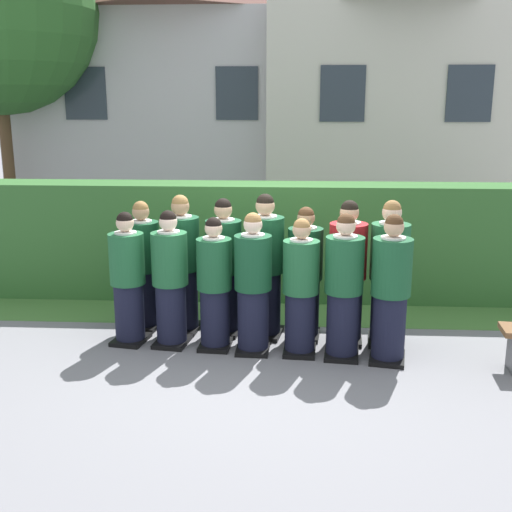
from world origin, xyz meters
The scene contains 19 objects.
ground_plane centered at (0.00, 0.00, 0.00)m, with size 60.00×60.00×0.00m, color slate.
student_front_row_0 centered at (-1.48, 0.18, 0.74)m, with size 0.43×0.50×1.56m.
student_front_row_1 centered at (-0.98, 0.14, 0.76)m, with size 0.43×0.50×1.59m.
student_front_row_2 centered at (-0.46, 0.08, 0.73)m, with size 0.40×0.46×1.53m.
student_front_row_3 centered at (-0.02, 0.00, 0.76)m, with size 0.42×0.47×1.60m.
student_front_row_4 centered at (0.51, -0.03, 0.73)m, with size 0.40×0.46×1.55m.
student_front_row_5 centered at (0.98, -0.10, 0.77)m, with size 0.42×0.50×1.62m.
student_front_row_6 centered at (1.47, -0.19, 0.78)m, with size 0.45×0.55×1.63m.
student_rear_row_0 centered at (-1.42, 0.69, 0.76)m, with size 0.44×0.51×1.60m.
student_rear_row_1 centered at (-0.92, 0.62, 0.81)m, with size 0.45×0.53×1.69m.
student_rear_row_2 centered at (-0.41, 0.57, 0.79)m, with size 0.45×0.55×1.66m.
student_rear_row_3 centered at (0.09, 0.50, 0.83)m, with size 0.47×0.55×1.73m.
student_rear_row_4 centered at (0.57, 0.47, 0.76)m, with size 0.41×0.52×1.59m.
student_in_red_blazer centered at (1.05, 0.37, 0.80)m, with size 0.44×0.51×1.68m.
student_rear_row_6 centered at (1.52, 0.32, 0.81)m, with size 0.45×0.53×1.70m.
hedge centered at (0.00, 2.05, 0.82)m, with size 8.98×0.70×1.64m.
school_building_main centered at (2.64, 8.61, 3.25)m, with size 5.89×4.66×6.34m.
school_building_annex centered at (-2.42, 9.18, 3.53)m, with size 7.69×4.56×6.86m.
lawn_strip centered at (0.00, 1.25, 0.00)m, with size 8.98×0.90×0.01m, color #477A38.
Camera 1 is at (0.41, -6.72, 2.79)m, focal length 44.29 mm.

